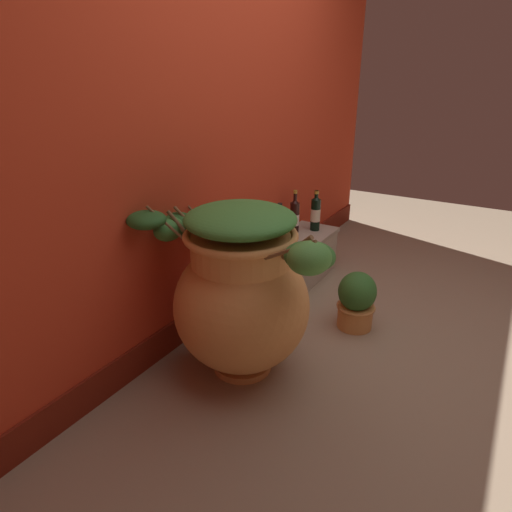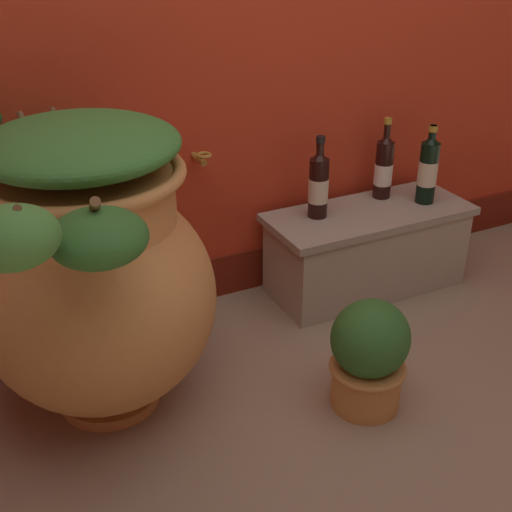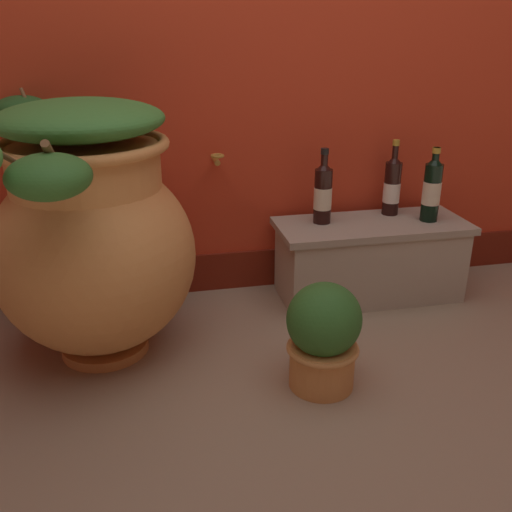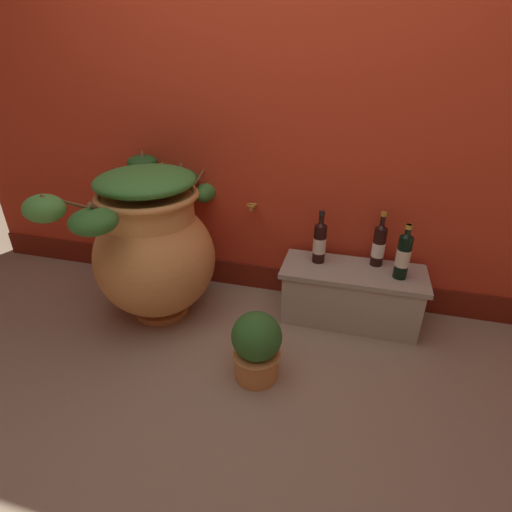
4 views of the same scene
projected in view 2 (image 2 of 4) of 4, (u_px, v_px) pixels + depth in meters
The scene contains 7 objects.
ground_plane at pixel (389, 471), 1.88m from camera, with size 7.00×7.00×0.00m, color gray.
terracotta_urn at pixel (93, 270), 1.94m from camera, with size 0.70×1.12×0.92m.
stone_ledge at pixel (367, 246), 2.71m from camera, with size 0.83×0.35×0.35m.
wine_bottle_left at pixel (428, 168), 2.65m from camera, with size 0.08×0.08×0.32m.
wine_bottle_middle at pixel (384, 166), 2.70m from camera, with size 0.07×0.07×0.33m.
wine_bottle_right at pixel (319, 183), 2.53m from camera, with size 0.08×0.08×0.32m.
potted_shrub at pixel (369, 355), 2.05m from camera, with size 0.25×0.24×0.37m.
Camera 2 is at (-0.95, -1.07, 1.42)m, focal length 46.84 mm.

